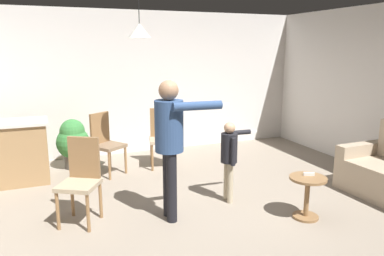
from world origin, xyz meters
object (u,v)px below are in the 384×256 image
at_px(person_adult, 170,135).
at_px(dining_chair_by_counter, 105,141).
at_px(kitchen_counter, 5,153).
at_px(side_table_by_couch, 307,192).
at_px(potted_plant_corner, 73,141).
at_px(spare_remote_on_table, 309,174).
at_px(dining_chair_near_wall, 162,135).
at_px(dining_chair_centre_back, 81,177).
at_px(person_child, 230,153).

xyz_separation_m(person_adult, dining_chair_by_counter, (-0.47, 1.92, -0.49)).
height_order(kitchen_counter, side_table_by_couch, kitchen_counter).
bearing_deg(potted_plant_corner, spare_remote_on_table, -50.17).
height_order(person_adult, dining_chair_by_counter, person_adult).
distance_m(person_adult, dining_chair_near_wall, 2.11).
height_order(kitchen_counter, person_adult, person_adult).
xyz_separation_m(kitchen_counter, side_table_by_couch, (3.45, -2.61, -0.15)).
relative_size(side_table_by_couch, dining_chair_centre_back, 0.52).
bearing_deg(person_child, person_adult, -74.64).
distance_m(person_child, dining_chair_centre_back, 1.89).
height_order(side_table_by_couch, person_adult, person_adult).
xyz_separation_m(person_adult, dining_chair_near_wall, (0.50, 1.99, -0.49)).
distance_m(kitchen_counter, person_adult, 2.85).
height_order(dining_chair_by_counter, dining_chair_centre_back, same).
bearing_deg(potted_plant_corner, side_table_by_couch, -51.10).
distance_m(kitchen_counter, dining_chair_near_wall, 2.44).
relative_size(dining_chair_near_wall, spare_remote_on_table, 7.69).
xyz_separation_m(potted_plant_corner, spare_remote_on_table, (2.50, -2.99, 0.07)).
bearing_deg(potted_plant_corner, dining_chair_by_counter, -47.85).
relative_size(dining_chair_near_wall, dining_chair_centre_back, 1.00).
relative_size(dining_chair_near_wall, potted_plant_corner, 1.18).
relative_size(person_adult, dining_chair_near_wall, 1.66).
distance_m(dining_chair_centre_back, potted_plant_corner, 2.12).
xyz_separation_m(dining_chair_by_counter, spare_remote_on_table, (2.03, -2.48, -0.01)).
height_order(kitchen_counter, person_child, person_child).
height_order(dining_chair_near_wall, potted_plant_corner, dining_chair_near_wall).
bearing_deg(dining_chair_near_wall, person_child, 115.27).
relative_size(dining_chair_centre_back, spare_remote_on_table, 7.69).
relative_size(person_adult, dining_chair_centre_back, 1.66).
bearing_deg(dining_chair_centre_back, person_child, -153.48).
xyz_separation_m(person_adult, potted_plant_corner, (-0.94, 2.44, -0.57)).
distance_m(side_table_by_couch, potted_plant_corner, 3.91).
distance_m(person_adult, dining_chair_by_counter, 2.04).
bearing_deg(dining_chair_by_counter, potted_plant_corner, -82.93).
bearing_deg(person_adult, potted_plant_corner, -155.21).
distance_m(person_adult, dining_chair_centre_back, 1.15).
bearing_deg(dining_chair_by_counter, kitchen_counter, -38.53).
distance_m(side_table_by_couch, spare_remote_on_table, 0.22).
bearing_deg(person_child, kitchen_counter, -120.13).
bearing_deg(dining_chair_by_counter, side_table_by_couch, 93.10).
height_order(dining_chair_by_counter, dining_chair_near_wall, same).
xyz_separation_m(kitchen_counter, spare_remote_on_table, (3.50, -2.57, 0.06)).
bearing_deg(side_table_by_couch, dining_chair_by_counter, 128.19).
relative_size(kitchen_counter, person_child, 1.16).
distance_m(person_child, dining_chair_by_counter, 2.19).
bearing_deg(dining_chair_by_counter, spare_remote_on_table, 94.23).
xyz_separation_m(kitchen_counter, dining_chair_by_counter, (1.47, -0.09, 0.07)).
bearing_deg(dining_chair_by_counter, person_child, 92.99).
relative_size(kitchen_counter, dining_chair_by_counter, 1.26).
distance_m(person_child, dining_chair_near_wall, 1.83).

